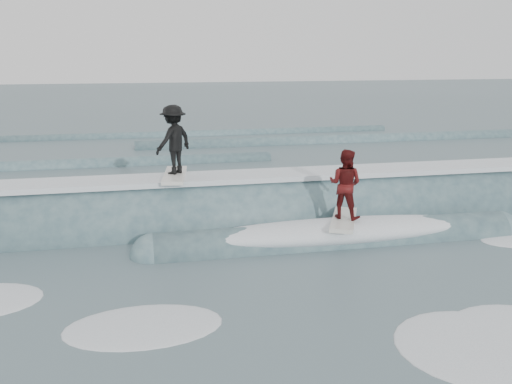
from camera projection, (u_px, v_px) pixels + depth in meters
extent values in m
plane|color=#3C5458|center=(298.00, 292.00, 11.23)|extent=(160.00, 160.00, 0.00)
cylinder|color=#3A5762|center=(248.00, 222.00, 15.85)|extent=(19.25, 2.47, 2.47)
cylinder|color=#3A5762|center=(337.00, 243.00, 14.13)|extent=(9.00, 1.08, 1.08)
sphere|color=#3A5762|center=(153.00, 256.00, 13.21)|extent=(1.08, 1.08, 1.08)
sphere|color=#3A5762|center=(498.00, 231.00, 15.06)|extent=(1.08, 1.08, 1.08)
cube|color=white|center=(248.00, 176.00, 15.54)|extent=(18.00, 1.30, 0.14)
ellipsoid|color=white|center=(337.00, 231.00, 14.06)|extent=(7.60, 1.30, 0.60)
cube|color=silver|center=(175.00, 175.00, 15.10)|extent=(0.82, 2.06, 0.10)
imported|color=black|center=(174.00, 140.00, 14.87)|extent=(1.32, 1.27, 1.80)
cube|color=silver|center=(344.00, 219.00, 14.03)|extent=(1.33, 2.05, 0.10)
imported|color=#4A0D0D|center=(345.00, 184.00, 13.81)|extent=(1.05, 1.02, 1.70)
ellipsoid|color=white|center=(476.00, 346.00, 9.15)|extent=(3.14, 2.14, 0.10)
ellipsoid|color=white|center=(144.00, 326.00, 9.82)|extent=(3.25, 2.22, 0.10)
cylinder|color=#3A5762|center=(3.00, 170.00, 22.82)|extent=(22.00, 0.70, 0.70)
cylinder|color=#3A5762|center=(348.00, 142.00, 29.96)|extent=(22.00, 0.80, 0.80)
cylinder|color=#3A5762|center=(202.00, 135.00, 32.27)|extent=(22.00, 0.60, 0.60)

